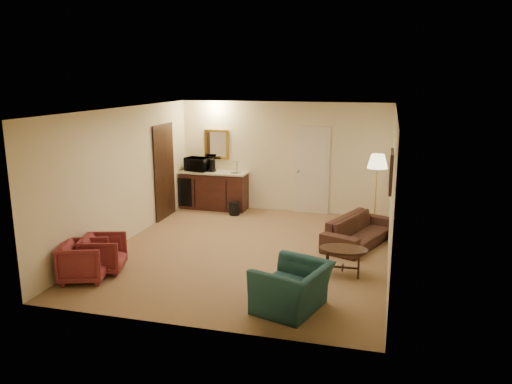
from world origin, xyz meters
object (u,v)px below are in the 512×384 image
Objects in this scene: coffee_table at (343,261)px; floor_lamp at (376,191)px; rose_chair_far at (103,252)px; rose_chair_near at (84,259)px; coffee_maker at (212,165)px; sofa at (359,226)px; wetbar_cabinet at (214,190)px; teal_armchair at (292,280)px; microwave at (198,163)px; waste_bin at (234,209)px.

floor_lamp reaches higher than coffee_table.
floor_lamp reaches higher than rose_chair_far.
coffee_maker is (0.45, 4.73, 0.72)m from rose_chair_near.
sofa is 1.28m from floor_lamp.
coffee_table is (-0.16, -1.60, -0.14)m from sofa.
wetbar_cabinet is 4.75m from rose_chair_near.
teal_armchair is at bearing -116.59° from rose_chair_far.
microwave is at bearing 138.28° from coffee_table.
microwave reaches higher than coffee_maker.
rose_chair_far is 4.03m from waste_bin.
waste_bin is (-2.79, 2.99, -0.07)m from coffee_table.
floor_lamp is at bearing -3.79° from waste_bin.
sofa is 3.15m from teal_armchair.
wetbar_cabinet is 4.86m from coffee_table.
rose_chair_far is 0.42× the size of floor_lamp.
rose_chair_far is (-4.00, -2.50, -0.03)m from sofa.
microwave is (-4.01, 1.84, 0.76)m from sofa.
waste_bin is at bearing -11.57° from microwave.
wetbar_cabinet is 5.40× the size of coffee_maker.
floor_lamp reaches higher than coffee_maker.
sofa is 1.61m from coffee_table.
teal_armchair reaches higher than coffee_table.
microwave is 0.37m from coffee_maker.
floor_lamp is (0.25, 1.18, 0.44)m from sofa.
sofa is at bearing 84.29° from coffee_table.
rose_chair_far is 3.95m from coffee_table.
wetbar_cabinet is 2.36× the size of rose_chair_near.
sofa is 1.16× the size of floor_lamp.
wetbar_cabinet is at bearing 84.92° from sofa.
microwave is at bearing 171.20° from floor_lamp.
coffee_table is (3.94, 1.30, -0.12)m from rose_chair_near.
rose_chair_far is at bearing -95.29° from wetbar_cabinet.
microwave is (-0.01, 4.34, 0.78)m from rose_chair_far.
microwave is (-0.41, 0.02, 0.66)m from wetbar_cabinet.
rose_chair_far is at bearing 143.75° from sofa.
teal_armchair is 5.94m from microwave.
wetbar_cabinet reaches higher than teal_armchair.
coffee_maker is at bearing 135.45° from coffee_table.
coffee_maker is at bearing 170.43° from floor_lamp.
microwave reaches higher than coffee_table.
sofa is 5.02m from rose_chair_near.
coffee_table is (3.84, 0.90, -0.11)m from rose_chair_far.
coffee_table is 2.58× the size of waste_bin.
teal_armchair is at bearing -112.20° from rose_chair_near.
microwave is at bearing 177.82° from wetbar_cabinet.
teal_armchair is (-0.72, -3.07, 0.07)m from sofa.
waste_bin is at bearing -31.90° from rose_chair_far.
sofa is at bearing -102.01° from floor_lamp.
microwave is (0.09, 4.74, 0.77)m from rose_chair_near.
wetbar_cabinet is 0.78m from microwave.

